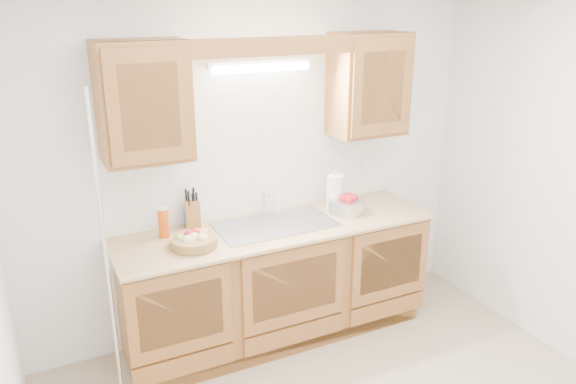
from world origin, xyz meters
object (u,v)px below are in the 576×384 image
fruit_basket (194,240)px  knife_block (193,214)px  apple_bowl (347,204)px  paper_towel (335,193)px

fruit_basket → knife_block: bearing=73.5°
knife_block → fruit_basket: bearing=-93.8°
fruit_basket → apple_bowl: size_ratio=1.29×
fruit_basket → paper_towel: size_ratio=1.28×
fruit_basket → apple_bowl: apple_bowl is taller
paper_towel → apple_bowl: paper_towel is taller
paper_towel → apple_bowl: 0.13m
knife_block → paper_towel: paper_towel is taller
fruit_basket → paper_towel: 1.18m
fruit_basket → knife_block: 0.31m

